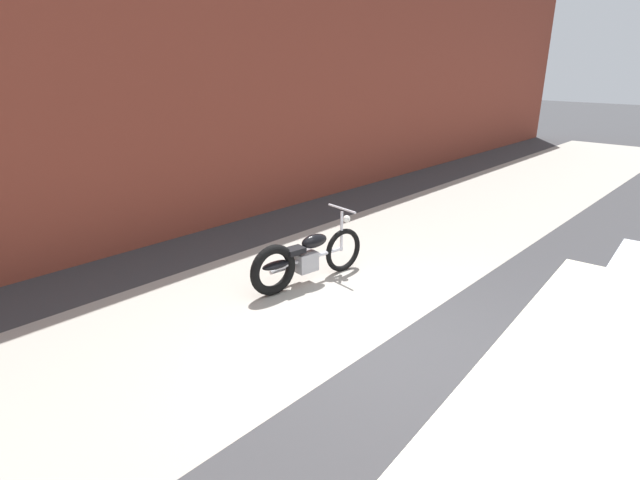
# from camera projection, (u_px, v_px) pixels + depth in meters

# --- Properties ---
(ground_plane) EXTENTS (80.00, 80.00, 0.00)m
(ground_plane) POSITION_uv_depth(u_px,v_px,m) (381.00, 345.00, 5.72)
(ground_plane) COLOR #38383A
(sidewalk_slab) EXTENTS (36.00, 3.50, 0.01)m
(sidewalk_slab) POSITION_uv_depth(u_px,v_px,m) (278.00, 298.00, 6.84)
(sidewalk_slab) COLOR #9E998E
(sidewalk_slab) RESTS_ON ground
(brick_building_wall) EXTENTS (36.00, 0.50, 5.90)m
(brick_building_wall) POSITION_uv_depth(u_px,v_px,m) (127.00, 69.00, 8.04)
(brick_building_wall) COLOR brown
(brick_building_wall) RESTS_ON ground
(motorcycle_black) EXTENTS (2.00, 0.63, 1.03)m
(motorcycle_black) POSITION_uv_depth(u_px,v_px,m) (301.00, 259.00, 7.13)
(motorcycle_black) COLOR black
(motorcycle_black) RESTS_ON ground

